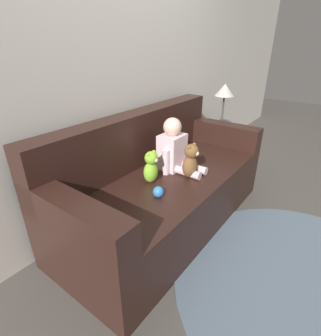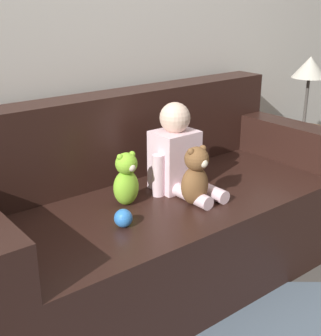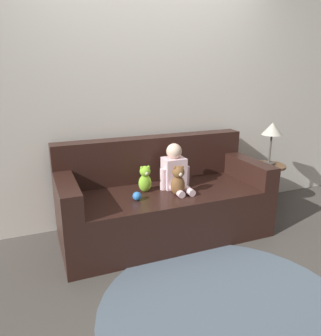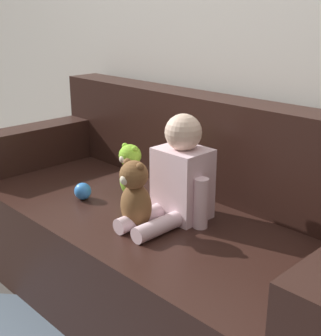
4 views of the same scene
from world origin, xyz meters
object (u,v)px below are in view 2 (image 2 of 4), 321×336
Objects in this scene: couch at (155,218)px; side_table at (307,97)px; teddy_bear_brown at (195,176)px; toy_ball at (123,218)px; person_baby at (178,156)px; plush_toy_side at (126,179)px.

couch is 1.95× the size of side_table.
teddy_bear_brown is 3.61× the size of toy_ball.
couch is 0.42m from toy_ball.
side_table is (1.21, 0.15, 0.10)m from person_baby.
side_table is at bearing 10.84° from toy_ball.
couch is 0.32m from plush_toy_side.
teddy_bear_brown is at bearing -165.23° from side_table.
couch is at bearing 159.16° from person_baby.
couch is at bearing -175.15° from side_table.
couch is at bearing 103.82° from teddy_bear_brown.
toy_ball is (-0.37, 0.02, -0.10)m from teddy_bear_brown.
teddy_bear_brown is at bearing -105.83° from person_baby.
couch is 7.08× the size of teddy_bear_brown.
side_table is (1.51, 0.15, 0.14)m from plush_toy_side.
toy_ball is at bearing -128.48° from plush_toy_side.
couch is 0.33m from person_baby.
side_table is at bearing 4.85° from couch.
person_baby is 0.19m from teddy_bear_brown.
plush_toy_side is (-0.24, 0.19, -0.01)m from teddy_bear_brown.
plush_toy_side is 0.23m from toy_ball.
couch is 1.39m from side_table.
plush_toy_side reaches higher than toy_ball.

